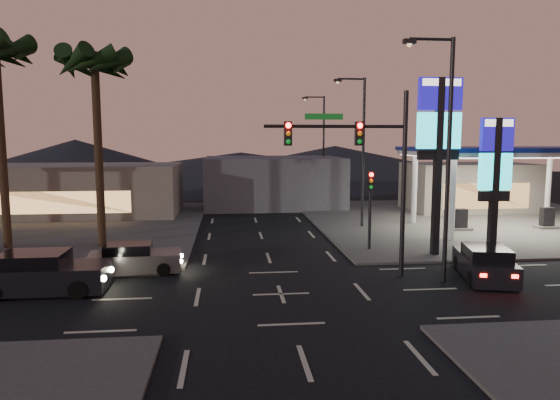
{
  "coord_description": "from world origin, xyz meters",
  "views": [
    {
      "loc": [
        -1.97,
        -18.62,
        5.94
      ],
      "look_at": [
        0.54,
        5.59,
        3.0
      ],
      "focal_mm": 32.0,
      "sensor_mm": 36.0,
      "label": 1
    }
  ],
  "objects": [
    {
      "name": "ground",
      "position": [
        0.0,
        0.0,
        0.0
      ],
      "size": [
        140.0,
        140.0,
        0.0
      ],
      "primitive_type": "plane",
      "color": "black",
      "rests_on": "ground"
    },
    {
      "name": "corner_lot_ne",
      "position": [
        16.0,
        16.0,
        0.06
      ],
      "size": [
        24.0,
        24.0,
        0.12
      ],
      "primitive_type": "cube",
      "color": "#47443F",
      "rests_on": "ground"
    },
    {
      "name": "corner_lot_nw",
      "position": [
        -16.0,
        16.0,
        0.06
      ],
      "size": [
        24.0,
        24.0,
        0.12
      ],
      "primitive_type": "cube",
      "color": "#47443F",
      "rests_on": "ground"
    },
    {
      "name": "gas_station",
      "position": [
        16.0,
        12.0,
        5.08
      ],
      "size": [
        12.2,
        8.2,
        5.47
      ],
      "color": "silver",
      "rests_on": "ground"
    },
    {
      "name": "convenience_store",
      "position": [
        18.0,
        21.0,
        2.0
      ],
      "size": [
        10.0,
        6.0,
        4.0
      ],
      "primitive_type": "cube",
      "color": "#726B5B",
      "rests_on": "ground"
    },
    {
      "name": "pylon_sign_tall",
      "position": [
        8.5,
        5.5,
        6.39
      ],
      "size": [
        2.2,
        0.35,
        9.0
      ],
      "color": "black",
      "rests_on": "ground"
    },
    {
      "name": "pylon_sign_short",
      "position": [
        11.0,
        4.5,
        4.66
      ],
      "size": [
        1.6,
        0.35,
        7.0
      ],
      "color": "black",
      "rests_on": "ground"
    },
    {
      "name": "traffic_signal_mast",
      "position": [
        3.76,
        1.99,
        5.23
      ],
      "size": [
        6.1,
        0.39,
        8.0
      ],
      "color": "black",
      "rests_on": "ground"
    },
    {
      "name": "pedestal_signal",
      "position": [
        5.5,
        6.98,
        2.92
      ],
      "size": [
        0.32,
        0.39,
        4.3
      ],
      "color": "black",
      "rests_on": "ground"
    },
    {
      "name": "streetlight_near",
      "position": [
        6.79,
        1.0,
        5.72
      ],
      "size": [
        2.14,
        0.25,
        10.0
      ],
      "color": "black",
      "rests_on": "ground"
    },
    {
      "name": "streetlight_mid",
      "position": [
        6.79,
        14.0,
        5.72
      ],
      "size": [
        2.14,
        0.25,
        10.0
      ],
      "color": "black",
      "rests_on": "ground"
    },
    {
      "name": "streetlight_far",
      "position": [
        6.79,
        28.0,
        5.72
      ],
      "size": [
        2.14,
        0.25,
        10.0
      ],
      "color": "black",
      "rests_on": "ground"
    },
    {
      "name": "palm_a",
      "position": [
        -9.0,
        9.5,
        9.43
      ],
      "size": [
        4.41,
        4.41,
        10.86
      ],
      "color": "black",
      "rests_on": "ground"
    },
    {
      "name": "building_far_west",
      "position": [
        -14.0,
        22.0,
        2.0
      ],
      "size": [
        16.0,
        8.0,
        4.0
      ],
      "primitive_type": "cube",
      "color": "#726B5B",
      "rests_on": "ground"
    },
    {
      "name": "building_far_mid",
      "position": [
        2.0,
        26.0,
        2.2
      ],
      "size": [
        12.0,
        9.0,
        4.4
      ],
      "primitive_type": "cube",
      "color": "#4C4C51",
      "rests_on": "ground"
    },
    {
      "name": "hill_left",
      "position": [
        -25.0,
        60.0,
        3.0
      ],
      "size": [
        40.0,
        40.0,
        6.0
      ],
      "primitive_type": "cone",
      "color": "black",
      "rests_on": "ground"
    },
    {
      "name": "hill_right",
      "position": [
        15.0,
        60.0,
        2.5
      ],
      "size": [
        50.0,
        50.0,
        5.0
      ],
      "primitive_type": "cone",
      "color": "black",
      "rests_on": "ground"
    },
    {
      "name": "hill_center",
      "position": [
        0.0,
        60.0,
        2.0
      ],
      "size": [
        60.0,
        60.0,
        4.0
      ],
      "primitive_type": "cone",
      "color": "black",
      "rests_on": "ground"
    },
    {
      "name": "car_lane_a_front",
      "position": [
        -9.27,
        1.15,
        0.75
      ],
      "size": [
        5.0,
        2.17,
        1.61
      ],
      "color": "black",
      "rests_on": "ground"
    },
    {
      "name": "car_lane_b_front",
      "position": [
        -6.25,
        3.83,
        0.63
      ],
      "size": [
        4.24,
        2.0,
        1.35
      ],
      "color": "#515153",
      "rests_on": "ground"
    },
    {
      "name": "suv_station",
      "position": [
        8.95,
        1.3,
        0.67
      ],
      "size": [
        2.76,
        4.6,
        1.44
      ],
      "color": "black",
      "rests_on": "ground"
    }
  ]
}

